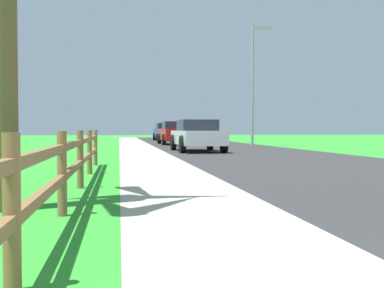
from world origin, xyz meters
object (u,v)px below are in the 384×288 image
at_px(parked_car_red, 175,133).
at_px(street_lamp, 254,75).
at_px(parked_suv_silver, 197,135).
at_px(parked_car_blue, 167,132).

relative_size(parked_car_red, street_lamp, 0.70).
relative_size(parked_suv_silver, parked_car_red, 0.97).
height_order(parked_suv_silver, parked_car_red, parked_car_red).
relative_size(parked_car_red, parked_car_blue, 1.04).
bearing_deg(parked_car_red, street_lamp, -52.70).
height_order(parked_suv_silver, street_lamp, street_lamp).
xyz_separation_m(parked_car_red, street_lamp, (3.96, -5.20, 3.34)).
distance_m(parked_suv_silver, parked_car_red, 10.53).
relative_size(parked_suv_silver, street_lamp, 0.68).
height_order(parked_car_red, parked_car_blue, parked_car_blue).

